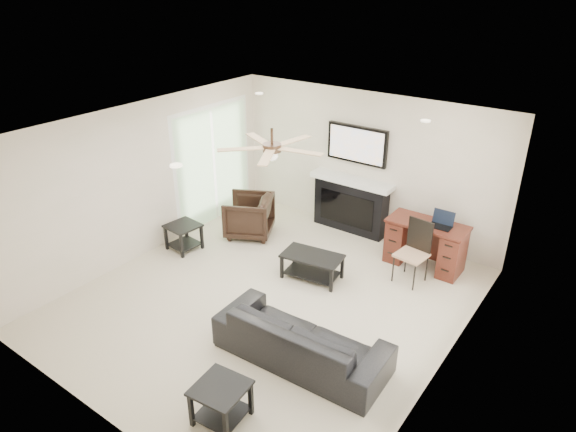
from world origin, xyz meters
name	(u,v)px	position (x,y,z in m)	size (l,w,h in m)	color
room_shell	(283,193)	(0.19, 0.08, 1.68)	(5.50, 5.54, 2.52)	beige
sofa	(301,339)	(1.08, -0.78, 0.31)	(2.12, 0.83, 0.62)	black
armchair	(249,216)	(-1.52, 1.37, 0.36)	(0.78, 0.80, 0.73)	black
coffee_table	(312,267)	(0.18, 0.82, 0.20)	(0.90, 0.50, 0.40)	black
end_table_near	(221,403)	(0.93, -2.03, 0.23)	(0.52, 0.52, 0.45)	black
end_table_left	(184,237)	(-2.07, 0.32, 0.23)	(0.50, 0.50, 0.45)	black
fireplace_unit	(352,181)	(-0.17, 2.58, 0.95)	(1.52, 0.34, 1.91)	black
desk	(425,245)	(1.42, 2.17, 0.38)	(1.22, 0.56, 0.76)	#3F190F
desk_chair	(412,253)	(1.42, 1.62, 0.48)	(0.42, 0.44, 0.97)	black
laptop	(441,220)	(1.62, 2.15, 0.88)	(0.33, 0.24, 0.23)	black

